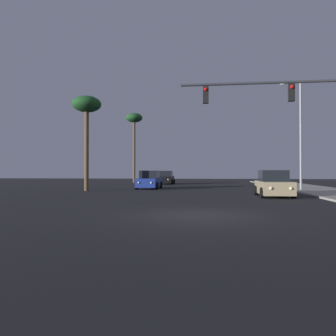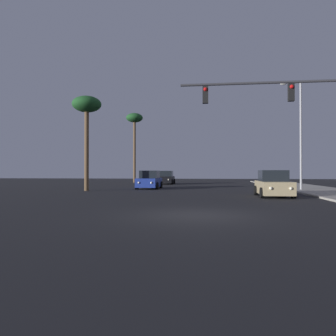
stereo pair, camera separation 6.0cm
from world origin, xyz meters
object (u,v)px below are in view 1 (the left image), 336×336
Objects in this scene: car_blue at (149,180)px; street_lamp at (299,129)px; palm_tree_near at (87,109)px; car_black at (166,178)px; traffic_light_mast at (300,109)px; palm_tree_far at (134,122)px; car_tan at (273,185)px.

car_blue is 13.75m from street_lamp.
car_blue is 0.48× the size of street_lamp.
car_black is at bearing 72.69° from palm_tree_near.
street_lamp is (12.92, -1.80, 4.36)m from car_blue.
car_black is 16.98m from palm_tree_near.
car_black is 0.49× the size of traffic_light_mast.
palm_tree_far reaches higher than palm_tree_near.
car_blue and car_black have the same top height.
palm_tree_near is at bearing 149.59° from traffic_light_mast.
car_blue is 0.43× the size of palm_tree_far.
traffic_light_mast is 0.99× the size of street_lamp.
car_tan is 21.83m from car_black.
traffic_light_mast reaches higher than car_tan.
street_lamp is 17.71m from palm_tree_near.
traffic_light_mast reaches higher than car_black.
car_tan is at bearing -116.89° from street_lamp.
palm_tree_far reaches higher than traffic_light_mast.
palm_tree_far is (-15.16, 28.61, 3.88)m from traffic_light_mast.
car_blue is 0.55× the size of palm_tree_near.
palm_tree_far is at bearing -43.45° from car_black.
car_tan is 29.65m from palm_tree_far.
traffic_light_mast is 11.11m from street_lamp.
traffic_light_mast is (0.56, -4.05, 4.04)m from car_tan.
car_blue is at bearing -72.51° from palm_tree_far.
car_black is 0.48× the size of street_lamp.
palm_tree_far is (-0.48, 20.00, 1.89)m from palm_tree_near.
palm_tree_near is (-4.72, -15.15, 6.04)m from car_black.
palm_tree_near is (-14.11, 4.56, 6.04)m from car_tan.
street_lamp is at bearing -44.81° from palm_tree_far.
car_black is 0.43× the size of palm_tree_far.
car_blue is at bearing 88.81° from car_black.
palm_tree_near is (-17.50, -2.13, 1.68)m from street_lamp.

